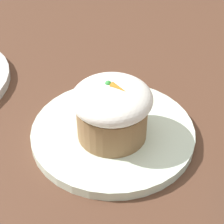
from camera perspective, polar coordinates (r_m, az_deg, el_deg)
ground_plane at (r=0.53m, az=0.13°, el=-3.65°), size 4.00×4.00×0.00m
dessert_plate at (r=0.53m, az=0.14°, el=-3.09°), size 0.23×0.23×0.01m
carrot_cake at (r=0.49m, az=0.00°, el=0.44°), size 0.11×0.11×0.09m
spoon at (r=0.53m, az=0.01°, el=-1.33°), size 0.10×0.09×0.01m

